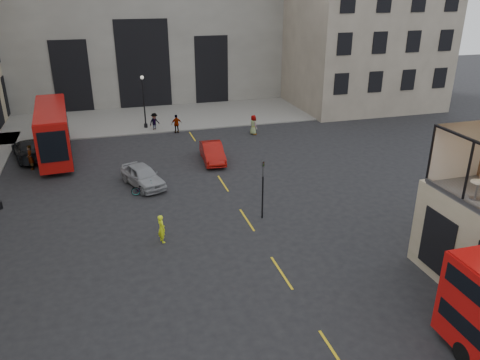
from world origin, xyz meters
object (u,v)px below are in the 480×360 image
object	(u,v)px
car_c	(29,149)
cyclist	(161,229)
street_lamp_b	(144,105)
pedestrian_d	(253,125)
car_b	(212,152)
pedestrian_b	(155,122)
traffic_light_near	(263,182)
pedestrian_a	(52,145)
car_a	(143,176)
traffic_light_far	(42,129)
cafe_table_far	(477,187)
pedestrian_e	(30,158)
bicycle	(145,188)
bus_far	(53,129)
pedestrian_c	(177,124)

from	to	relation	value
car_c	cyclist	size ratio (longest dim) A/B	3.31
street_lamp_b	pedestrian_d	bearing A→B (deg)	-26.65
pedestrian_d	car_b	bearing A→B (deg)	122.83
street_lamp_b	pedestrian_b	size ratio (longest dim) A/B	2.96
cyclist	pedestrian_b	xyz separation A→B (m)	(2.18, 22.12, 0.06)
traffic_light_near	pedestrian_a	distance (m)	21.24
car_a	pedestrian_a	size ratio (longest dim) A/B	2.72
cyclist	pedestrian_d	world-z (taller)	pedestrian_d
car_b	car_c	distance (m)	15.41
pedestrian_a	pedestrian_d	bearing A→B (deg)	14.17
traffic_light_far	cafe_table_far	xyz separation A→B (m)	(20.86, -25.31, 2.73)
traffic_light_near	pedestrian_b	distance (m)	21.40
traffic_light_near	traffic_light_far	world-z (taller)	same
pedestrian_e	car_a	bearing A→B (deg)	37.78
traffic_light_far	pedestrian_e	world-z (taller)	traffic_light_far
traffic_light_near	bicycle	bearing A→B (deg)	139.99
cyclist	pedestrian_b	size ratio (longest dim) A/B	0.93
traffic_light_far	traffic_light_near	bearing A→B (deg)	-48.81
pedestrian_e	pedestrian_d	bearing A→B (deg)	84.71
bicycle	pedestrian_b	size ratio (longest dim) A/B	1.02
traffic_light_near	traffic_light_far	xyz separation A→B (m)	(-14.00, 16.00, 0.00)
car_a	pedestrian_e	world-z (taller)	pedestrian_e
bus_far	pedestrian_b	bearing A→B (deg)	30.37
bus_far	pedestrian_d	world-z (taller)	bus_far
car_c	car_b	bearing A→B (deg)	146.22
street_lamp_b	cyclist	xyz separation A→B (m)	(-1.39, -23.19, -1.56)
traffic_light_far	cafe_table_far	size ratio (longest dim) A/B	4.53
traffic_light_far	pedestrian_c	xyz separation A→B (m)	(11.79, 3.63, -1.51)
car_a	pedestrian_c	distance (m)	13.18
bus_far	traffic_light_far	bearing A→B (deg)	162.11
pedestrian_b	pedestrian_c	size ratio (longest dim) A/B	0.99
pedestrian_e	cafe_table_far	xyz separation A→B (m)	(21.66, -22.29, 4.16)
pedestrian_b	traffic_light_far	bearing A→B (deg)	175.06
traffic_light_near	cyclist	size ratio (longest dim) A/B	2.27
car_a	bicycle	distance (m)	1.63
traffic_light_near	pedestrian_d	bearing A→B (deg)	74.09
traffic_light_near	bus_far	bearing A→B (deg)	129.83
car_a	cyclist	distance (m)	8.42
car_c	pedestrian_d	size ratio (longest dim) A/B	2.91
traffic_light_far	pedestrian_d	xyz separation A→B (m)	(18.86, 1.05, -1.47)
car_c	pedestrian_c	bearing A→B (deg)	-178.52
street_lamp_b	bicycle	world-z (taller)	street_lamp_b
street_lamp_b	bus_far	xyz separation A→B (m)	(-8.10, -6.29, -0.01)
pedestrian_e	cafe_table_far	world-z (taller)	cafe_table_far
pedestrian_a	pedestrian_d	size ratio (longest dim) A/B	0.88
car_a	pedestrian_e	size ratio (longest dim) A/B	2.31
bus_far	pedestrian_a	world-z (taller)	bus_far
cafe_table_far	bicycle	bearing A→B (deg)	132.24
traffic_light_near	pedestrian_c	world-z (taller)	traffic_light_near
cyclist	pedestrian_c	bearing A→B (deg)	-31.03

